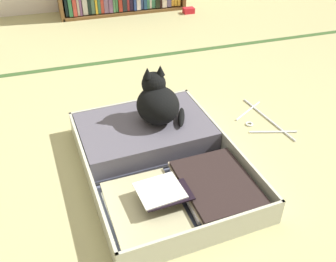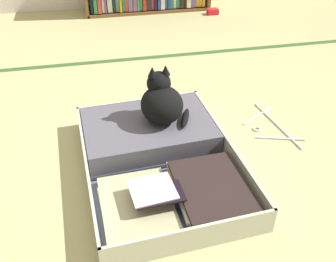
% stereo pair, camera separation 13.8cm
% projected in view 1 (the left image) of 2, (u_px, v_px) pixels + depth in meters
% --- Properties ---
extents(ground_plane, '(10.00, 10.00, 0.00)m').
position_uv_depth(ground_plane, '(141.00, 167.00, 1.74)').
color(ground_plane, tan).
extents(tatami_border, '(4.80, 0.05, 0.00)m').
position_uv_depth(tatami_border, '(100.00, 63.00, 2.65)').
color(tatami_border, '#335427').
rests_on(tatami_border, ground_plane).
extents(open_suitcase, '(0.71, 0.95, 0.12)m').
position_uv_depth(open_suitcase, '(158.00, 152.00, 1.75)').
color(open_suitcase, '#BABCA7').
rests_on(open_suitcase, ground_plane).
extents(black_cat, '(0.26, 0.24, 0.27)m').
position_uv_depth(black_cat, '(157.00, 102.00, 1.79)').
color(black_cat, black).
rests_on(black_cat, open_suitcase).
extents(clothes_hanger, '(0.26, 0.45, 0.01)m').
position_uv_depth(clothes_hanger, '(262.00, 120.00, 2.05)').
color(clothes_hanger, silver).
rests_on(clothes_hanger, ground_plane).
extents(small_red_pouch, '(0.10, 0.07, 0.05)m').
position_uv_depth(small_red_pouch, '(189.00, 10.00, 3.51)').
color(small_red_pouch, red).
rests_on(small_red_pouch, ground_plane).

